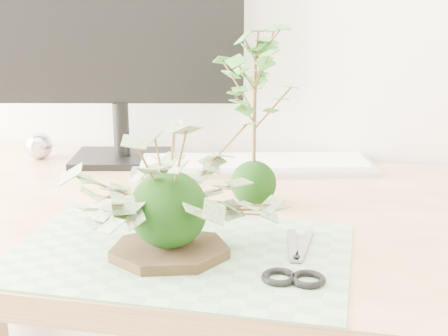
# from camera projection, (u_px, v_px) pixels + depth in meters

# --- Properties ---
(desk) EXTENTS (1.60, 0.70, 0.74)m
(desk) POSITION_uv_depth(u_px,v_px,m) (266.00, 261.00, 1.07)
(desk) COLOR tan
(desk) RESTS_ON ground_plane
(cutting_mat) EXTENTS (0.48, 0.32, 0.00)m
(cutting_mat) POSITION_uv_depth(u_px,v_px,m) (180.00, 253.00, 0.88)
(cutting_mat) COLOR gray
(cutting_mat) RESTS_ON desk
(stone_dish) EXTENTS (0.21, 0.21, 0.01)m
(stone_dish) POSITION_uv_depth(u_px,v_px,m) (170.00, 251.00, 0.86)
(stone_dish) COLOR black
(stone_dish) RESTS_ON cutting_mat
(ivy_kokedama) EXTENTS (0.39, 0.39, 0.21)m
(ivy_kokedama) POSITION_uv_depth(u_px,v_px,m) (168.00, 174.00, 0.83)
(ivy_kokedama) COLOR black
(ivy_kokedama) RESTS_ON stone_dish
(maple_kokedama) EXTENTS (0.22, 0.22, 0.33)m
(maple_kokedama) POSITION_uv_depth(u_px,v_px,m) (255.00, 72.00, 1.01)
(maple_kokedama) COLOR black
(maple_kokedama) RESTS_ON desk
(keyboard) EXTENTS (0.52, 0.26, 0.02)m
(keyboard) POSITION_uv_depth(u_px,v_px,m) (254.00, 165.00, 1.29)
(keyboard) COLOR #B8B8C2
(keyboard) RESTS_ON desk
(monitor) EXTENTS (0.51, 0.19, 0.46)m
(monitor) POSITION_uv_depth(u_px,v_px,m) (118.00, 37.00, 1.28)
(monitor) COLOR black
(monitor) RESTS_ON desk
(foil_ball) EXTENTS (0.06, 0.06, 0.06)m
(foil_ball) POSITION_uv_depth(u_px,v_px,m) (39.00, 146.00, 1.36)
(foil_ball) COLOR silver
(foil_ball) RESTS_ON desk
(scissors) EXTENTS (0.08, 0.19, 0.01)m
(scissors) POSITION_uv_depth(u_px,v_px,m) (294.00, 270.00, 0.81)
(scissors) COLOR gray
(scissors) RESTS_ON cutting_mat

